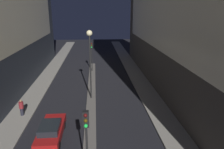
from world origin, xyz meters
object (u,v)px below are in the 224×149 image
at_px(pedestrian_on_left_sidewalk, 21,107).
at_px(car_left_lane, 51,131).
at_px(traffic_light_near, 86,133).
at_px(traffic_light_mid, 92,50).
at_px(street_lamp, 90,49).

bearing_deg(pedestrian_on_left_sidewalk, car_left_lane, -49.33).
bearing_deg(traffic_light_near, traffic_light_mid, 90.00).
bearing_deg(traffic_light_mid, pedestrian_on_left_sidewalk, -113.71).
bearing_deg(pedestrian_on_left_sidewalk, traffic_light_near, -54.42).
distance_m(car_left_lane, pedestrian_on_left_sidewalk, 5.30).
xyz_separation_m(traffic_light_mid, pedestrian_on_left_sidewalk, (-6.45, -14.69, -2.59)).
xyz_separation_m(traffic_light_mid, car_left_lane, (-3.00, -18.70, -2.79)).
bearing_deg(car_left_lane, pedestrian_on_left_sidewalk, 130.67).
xyz_separation_m(street_lamp, pedestrian_on_left_sidewalk, (-6.45, -3.69, -4.81)).
bearing_deg(street_lamp, traffic_light_near, -90.00).
relative_size(traffic_light_near, traffic_light_mid, 1.00).
xyz_separation_m(traffic_light_near, street_lamp, (0.00, 12.70, 2.22)).
relative_size(street_lamp, pedestrian_on_left_sidewalk, 4.83).
relative_size(traffic_light_mid, car_left_lane, 0.98).
height_order(traffic_light_near, car_left_lane, traffic_light_near).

